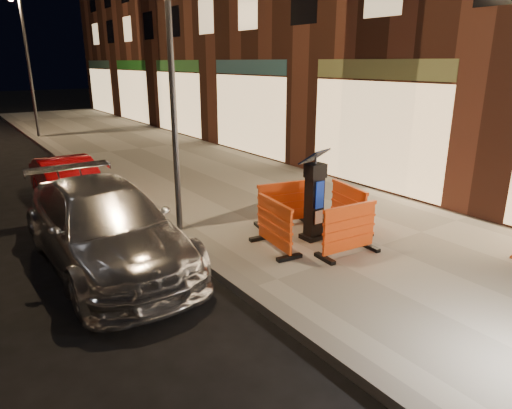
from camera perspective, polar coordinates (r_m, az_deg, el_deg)
ground_plane at (r=7.23m, az=-0.70°, el=-11.43°), size 120.00×120.00×0.00m
sidewalk at (r=9.05m, az=15.30°, el=-5.38°), size 6.00×60.00×0.15m
kerb at (r=7.19m, az=-0.71°, el=-10.91°), size 0.30×60.00×0.15m
parking_kiosk at (r=8.84m, az=7.30°, el=0.86°), size 0.61×0.61×1.68m
barrier_front at (r=8.31m, az=11.57°, el=-3.14°), size 1.24×0.58×0.94m
barrier_back at (r=9.64m, az=3.45°, el=0.08°), size 1.28×0.74×0.94m
barrier_kerbside at (r=8.37m, az=2.34°, el=-2.62°), size 0.64×1.25×0.94m
barrier_bldgside at (r=9.58m, az=11.45°, el=-0.35°), size 0.72×1.28×0.94m
car_silver at (r=8.70m, az=-17.87°, el=-7.11°), size 2.04×5.00×1.45m
car_red at (r=12.46m, az=-21.97°, el=-0.12°), size 1.26×3.58×1.18m
street_lamp_mid at (r=9.08m, az=-10.46°, el=15.02°), size 0.12×0.12×6.00m
street_lamp_far at (r=23.56m, az=-26.46°, el=14.88°), size 0.12×0.12×6.00m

